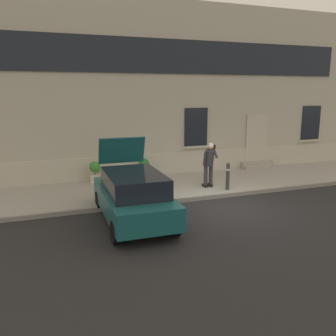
{
  "coord_description": "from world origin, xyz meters",
  "views": [
    {
      "loc": [
        -5.55,
        -10.04,
        3.78
      ],
      "look_at": [
        -1.3,
        1.6,
        1.1
      ],
      "focal_mm": 38.14,
      "sensor_mm": 36.0,
      "label": 1
    }
  ],
  "objects_px": {
    "person_on_phone": "(209,162)",
    "hatchback_car_teal": "(133,195)",
    "planter_cream": "(95,171)",
    "planter_charcoal": "(144,168)",
    "bollard_near_person": "(228,175)"
  },
  "relations": [
    {
      "from": "hatchback_car_teal",
      "to": "bollard_near_person",
      "type": "bearing_deg",
      "value": 22.22
    },
    {
      "from": "hatchback_car_teal",
      "to": "person_on_phone",
      "type": "height_order",
      "value": "hatchback_car_teal"
    },
    {
      "from": "person_on_phone",
      "to": "planter_charcoal",
      "type": "relative_size",
      "value": 2.02
    },
    {
      "from": "person_on_phone",
      "to": "planter_charcoal",
      "type": "bearing_deg",
      "value": 146.75
    },
    {
      "from": "person_on_phone",
      "to": "planter_cream",
      "type": "xyz_separation_m",
      "value": [
        -3.98,
        2.25,
        -0.54
      ]
    },
    {
      "from": "person_on_phone",
      "to": "hatchback_car_teal",
      "type": "bearing_deg",
      "value": -132.36
    },
    {
      "from": "hatchback_car_teal",
      "to": "planter_charcoal",
      "type": "bearing_deg",
      "value": 69.85
    },
    {
      "from": "planter_charcoal",
      "to": "hatchback_car_teal",
      "type": "bearing_deg",
      "value": -110.15
    },
    {
      "from": "hatchback_car_teal",
      "to": "bollard_near_person",
      "type": "xyz_separation_m",
      "value": [
        4.06,
        1.66,
        -0.09
      ]
    },
    {
      "from": "hatchback_car_teal",
      "to": "person_on_phone",
      "type": "xyz_separation_m",
      "value": [
        3.55,
        2.2,
        0.35
      ]
    },
    {
      "from": "person_on_phone",
      "to": "planter_charcoal",
      "type": "xyz_separation_m",
      "value": [
        -1.93,
        2.22,
        -0.54
      ]
    },
    {
      "from": "person_on_phone",
      "to": "planter_charcoal",
      "type": "height_order",
      "value": "person_on_phone"
    },
    {
      "from": "person_on_phone",
      "to": "bollard_near_person",
      "type": "bearing_deg",
      "value": -31.22
    },
    {
      "from": "planter_cream",
      "to": "planter_charcoal",
      "type": "distance_m",
      "value": 2.05
    },
    {
      "from": "hatchback_car_teal",
      "to": "person_on_phone",
      "type": "relative_size",
      "value": 2.35
    }
  ]
}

